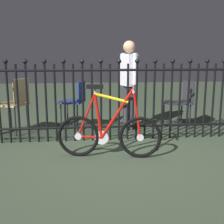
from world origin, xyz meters
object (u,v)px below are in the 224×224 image
at_px(bicycle, 109,132).
at_px(chair_navy, 76,99).
at_px(chair_tan, 16,100).
at_px(chair_charcoal, 181,99).
at_px(person_visitor, 129,78).

height_order(bicycle, chair_navy, bicycle).
xyz_separation_m(bicycle, chair_tan, (-1.42, 1.28, 0.23)).
height_order(chair_navy, chair_charcoal, chair_navy).
bearing_deg(person_visitor, chair_charcoal, -0.03).
bearing_deg(person_visitor, bicycle, -108.79).
bearing_deg(bicycle, chair_tan, 137.99).
distance_m(bicycle, person_visitor, 1.57).
bearing_deg(chair_navy, bicycle, -73.21).
bearing_deg(chair_charcoal, chair_tan, -177.78).
relative_size(bicycle, person_visitor, 0.86).
bearing_deg(bicycle, chair_charcoal, 44.21).
xyz_separation_m(bicycle, chair_charcoal, (1.43, 1.39, 0.19)).
xyz_separation_m(chair_tan, person_visitor, (1.89, 0.11, 0.34)).
relative_size(bicycle, chair_charcoal, 1.59).
distance_m(chair_navy, chair_charcoal, 1.88).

